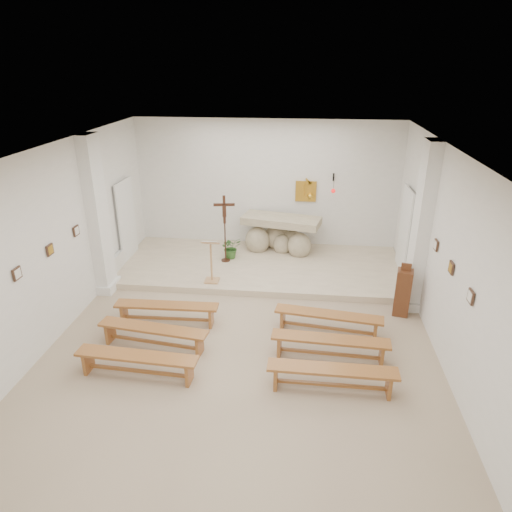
# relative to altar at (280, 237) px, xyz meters

# --- Properties ---
(ground) EXTENTS (7.00, 10.00, 0.00)m
(ground) POSITION_rel_altar_xyz_m (-0.42, -4.41, -0.55)
(ground) COLOR tan
(ground) RESTS_ON ground
(wall_left) EXTENTS (0.02, 10.00, 3.50)m
(wall_left) POSITION_rel_altar_xyz_m (-3.91, -4.41, 1.20)
(wall_left) COLOR white
(wall_left) RESTS_ON ground
(wall_right) EXTENTS (0.02, 10.00, 3.50)m
(wall_right) POSITION_rel_altar_xyz_m (3.07, -4.41, 1.20)
(wall_right) COLOR white
(wall_right) RESTS_ON ground
(wall_back) EXTENTS (7.00, 0.02, 3.50)m
(wall_back) POSITION_rel_altar_xyz_m (-0.42, 0.58, 1.20)
(wall_back) COLOR white
(wall_back) RESTS_ON ground
(ceiling) EXTENTS (7.00, 10.00, 0.02)m
(ceiling) POSITION_rel_altar_xyz_m (-0.42, -4.41, 2.94)
(ceiling) COLOR silver
(ceiling) RESTS_ON wall_back
(sanctuary_platform) EXTENTS (6.98, 3.00, 0.15)m
(sanctuary_platform) POSITION_rel_altar_xyz_m (-0.42, -0.91, -0.47)
(sanctuary_platform) COLOR beige
(sanctuary_platform) RESTS_ON ground
(pilaster_left) EXTENTS (0.26, 0.55, 3.50)m
(pilaster_left) POSITION_rel_altar_xyz_m (-3.79, -2.41, 1.20)
(pilaster_left) COLOR white
(pilaster_left) RESTS_ON ground
(pilaster_right) EXTENTS (0.26, 0.55, 3.50)m
(pilaster_right) POSITION_rel_altar_xyz_m (2.95, -2.41, 1.20)
(pilaster_right) COLOR white
(pilaster_right) RESTS_ON ground
(gold_wall_relief) EXTENTS (0.55, 0.04, 0.55)m
(gold_wall_relief) POSITION_rel_altar_xyz_m (0.63, 0.55, 1.10)
(gold_wall_relief) COLOR gold
(gold_wall_relief) RESTS_ON wall_back
(sanctuary_lamp) EXTENTS (0.11, 0.36, 0.44)m
(sanctuary_lamp) POSITION_rel_altar_xyz_m (1.33, 0.30, 1.26)
(sanctuary_lamp) COLOR black
(sanctuary_lamp) RESTS_ON wall_back
(station_frame_left_front) EXTENTS (0.03, 0.20, 0.20)m
(station_frame_left_front) POSITION_rel_altar_xyz_m (-3.89, -5.21, 1.17)
(station_frame_left_front) COLOR #3E271B
(station_frame_left_front) RESTS_ON wall_left
(station_frame_left_mid) EXTENTS (0.03, 0.20, 0.20)m
(station_frame_left_mid) POSITION_rel_altar_xyz_m (-3.89, -4.21, 1.17)
(station_frame_left_mid) COLOR #3E271B
(station_frame_left_mid) RESTS_ON wall_left
(station_frame_left_rear) EXTENTS (0.03, 0.20, 0.20)m
(station_frame_left_rear) POSITION_rel_altar_xyz_m (-3.89, -3.21, 1.17)
(station_frame_left_rear) COLOR #3E271B
(station_frame_left_rear) RESTS_ON wall_left
(station_frame_right_front) EXTENTS (0.03, 0.20, 0.20)m
(station_frame_right_front) POSITION_rel_altar_xyz_m (3.05, -5.21, 1.17)
(station_frame_right_front) COLOR #3E271B
(station_frame_right_front) RESTS_ON wall_right
(station_frame_right_mid) EXTENTS (0.03, 0.20, 0.20)m
(station_frame_right_mid) POSITION_rel_altar_xyz_m (3.05, -4.21, 1.17)
(station_frame_right_mid) COLOR #3E271B
(station_frame_right_mid) RESTS_ON wall_right
(station_frame_right_rear) EXTENTS (0.03, 0.20, 0.20)m
(station_frame_right_rear) POSITION_rel_altar_xyz_m (3.05, -3.21, 1.17)
(station_frame_right_rear) COLOR #3E271B
(station_frame_right_rear) RESTS_ON wall_right
(radiator_left) EXTENTS (0.10, 0.85, 0.52)m
(radiator_left) POSITION_rel_altar_xyz_m (-3.85, -1.71, -0.28)
(radiator_left) COLOR silver
(radiator_left) RESTS_ON ground
(radiator_right) EXTENTS (0.10, 0.85, 0.52)m
(radiator_right) POSITION_rel_altar_xyz_m (3.01, -1.71, -0.28)
(radiator_right) COLOR silver
(radiator_right) RESTS_ON ground
(altar) EXTENTS (2.13, 1.19, 1.04)m
(altar) POSITION_rel_altar_xyz_m (0.00, 0.00, 0.00)
(altar) COLOR #BCB08F
(altar) RESTS_ON sanctuary_platform
(lectern) EXTENTS (0.39, 0.33, 1.06)m
(lectern) POSITION_rel_altar_xyz_m (-1.44, -2.03, 0.12)
(lectern) COLOR tan
(lectern) RESTS_ON sanctuary_platform
(crucifix_stand) EXTENTS (0.52, 0.22, 1.71)m
(crucifix_stand) POSITION_rel_altar_xyz_m (-1.32, -0.83, 0.59)
(crucifix_stand) COLOR #381A11
(crucifix_stand) RESTS_ON sanctuary_platform
(potted_plant) EXTENTS (0.65, 0.62, 0.56)m
(potted_plant) POSITION_rel_altar_xyz_m (-1.21, -0.62, -0.12)
(potted_plant) COLOR #325F26
(potted_plant) RESTS_ON sanctuary_platform
(donation_pedestal) EXTENTS (0.36, 0.36, 1.15)m
(donation_pedestal) POSITION_rel_altar_xyz_m (2.68, -2.79, -0.04)
(donation_pedestal) COLOR brown
(donation_pedestal) RESTS_ON ground
(bench_left_front) EXTENTS (2.05, 0.38, 0.43)m
(bench_left_front) POSITION_rel_altar_xyz_m (-2.00, -3.69, -0.23)
(bench_left_front) COLOR #9B582D
(bench_left_front) RESTS_ON ground
(bench_right_front) EXTENTS (2.07, 0.60, 0.43)m
(bench_right_front) POSITION_rel_altar_xyz_m (1.16, -3.69, -0.23)
(bench_right_front) COLOR #9B582D
(bench_right_front) RESTS_ON ground
(bench_left_second) EXTENTS (2.07, 0.60, 0.43)m
(bench_left_second) POSITION_rel_altar_xyz_m (-2.00, -4.53, -0.23)
(bench_left_second) COLOR #9B582D
(bench_left_second) RESTS_ON ground
(bench_right_second) EXTENTS (2.06, 0.43, 0.43)m
(bench_right_second) POSITION_rel_altar_xyz_m (1.16, -4.53, -0.23)
(bench_right_second) COLOR #9B582D
(bench_right_second) RESTS_ON ground
(bench_left_third) EXTENTS (2.06, 0.44, 0.43)m
(bench_left_third) POSITION_rel_altar_xyz_m (-2.00, -5.37, -0.23)
(bench_left_third) COLOR #9B582D
(bench_left_third) RESTS_ON ground
(bench_right_third) EXTENTS (2.05, 0.35, 0.43)m
(bench_right_third) POSITION_rel_altar_xyz_m (1.16, -5.37, -0.23)
(bench_right_third) COLOR #9B582D
(bench_right_third) RESTS_ON ground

